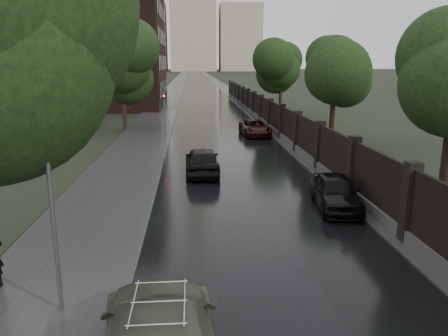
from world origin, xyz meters
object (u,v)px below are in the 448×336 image
traffic_light (164,109)px  car_right_near (336,192)px  lamp_post (52,207)px  car_right_far (255,128)px  tree_right_c (281,70)px  hatchback_left (202,161)px  tree_right_b (335,74)px  tree_left_far (122,69)px

traffic_light → car_right_near: bearing=-64.9°
car_right_near → lamp_post: bearing=-135.1°
car_right_far → traffic_light: bearing=-169.2°
lamp_post → traffic_light: 23.52m
tree_right_c → car_right_far: bearing=-109.6°
hatchback_left → car_right_far: (4.57, 12.26, -0.10)m
traffic_light → tree_right_b: bearing=-14.2°
tree_right_b → car_right_near: tree_right_b is taller
tree_left_far → hatchback_left: bearing=-68.3°
tree_right_c → traffic_light: (-11.80, -15.01, -2.55)m
traffic_light → car_right_near: 18.21m
traffic_light → hatchback_left: traffic_light is taller
tree_right_c → hatchback_left: size_ratio=1.63×
lamp_post → traffic_light: bearing=87.3°
tree_left_far → hatchback_left: size_ratio=1.71×
tree_left_far → car_right_far: bearing=-17.0°
lamp_post → car_right_far: bearing=72.0°
tree_right_b → car_right_far: 7.95m
traffic_light → car_right_far: size_ratio=0.88×
hatchback_left → car_right_far: hatchback_left is taller
hatchback_left → tree_right_b: bearing=-141.5°
tree_right_c → car_right_far: (-4.73, -13.29, -4.32)m
hatchback_left → tree_right_c: bearing=-110.5°
tree_right_c → traffic_light: tree_right_c is taller
tree_right_c → traffic_light: 19.26m
lamp_post → traffic_light: lamp_post is taller
tree_left_far → tree_right_b: bearing=-27.3°
lamp_post → car_right_far: 26.58m
traffic_light → car_right_near: (7.70, -16.41, -1.71)m
tree_right_b → tree_left_far: bearing=152.7°
tree_left_far → hatchback_left: (6.20, -15.55, -4.51)m
tree_right_c → hatchback_left: tree_right_c is taller
car_right_far → car_right_near: bearing=-90.8°
tree_left_far → car_right_far: tree_left_far is taller
hatchback_left → car_right_near: size_ratio=1.07×
tree_right_b → car_right_far: bearing=135.1°
tree_right_b → car_right_near: bearing=-107.0°
tree_right_c → car_right_near: bearing=-97.4°
tree_right_b → car_right_far: (-4.73, 4.71, -4.32)m
tree_left_far → tree_right_b: tree_left_far is taller
car_right_far → tree_right_c: bearing=67.6°
tree_left_far → tree_right_c: bearing=32.8°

